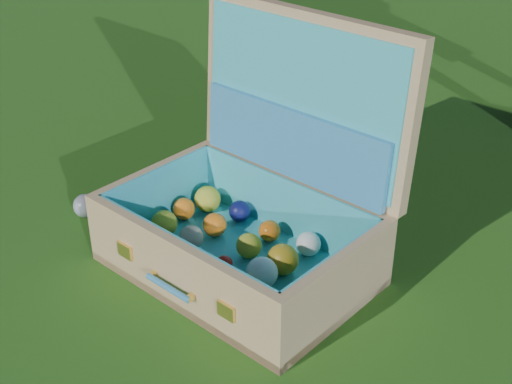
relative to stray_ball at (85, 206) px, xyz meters
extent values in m
plane|color=#215114|center=(0.64, 0.05, -0.03)|extent=(60.00, 60.00, 0.00)
sphere|color=teal|center=(0.00, 0.00, 0.00)|extent=(0.06, 0.06, 0.06)
cube|color=tan|center=(0.45, 0.01, -0.02)|extent=(0.61, 0.46, 0.02)
cube|color=tan|center=(0.42, -0.16, 0.05)|extent=(0.55, 0.11, 0.17)
cube|color=tan|center=(0.48, 0.18, 0.05)|extent=(0.55, 0.11, 0.17)
cube|color=tan|center=(0.18, 0.05, 0.05)|extent=(0.07, 0.33, 0.17)
cube|color=tan|center=(0.71, -0.03, 0.05)|extent=(0.07, 0.33, 0.17)
cube|color=teal|center=(0.45, 0.01, -0.01)|extent=(0.56, 0.41, 0.01)
cube|color=teal|center=(0.42, -0.15, 0.06)|extent=(0.51, 0.09, 0.15)
cube|color=teal|center=(0.47, 0.17, 0.06)|extent=(0.51, 0.09, 0.15)
cube|color=teal|center=(0.20, 0.05, 0.06)|extent=(0.06, 0.33, 0.15)
cube|color=teal|center=(0.70, -0.03, 0.06)|extent=(0.06, 0.33, 0.15)
cube|color=tan|center=(0.48, 0.22, 0.32)|extent=(0.56, 0.15, 0.37)
cube|color=teal|center=(0.48, 0.20, 0.32)|extent=(0.51, 0.11, 0.33)
cube|color=teal|center=(0.48, 0.19, 0.22)|extent=(0.49, 0.11, 0.16)
cube|color=#F2C659|center=(0.27, -0.15, 0.05)|extent=(0.04, 0.01, 0.03)
cube|color=#F2C659|center=(0.56, -0.20, 0.05)|extent=(0.04, 0.01, 0.03)
cylinder|color=teal|center=(0.42, -0.19, 0.04)|extent=(0.12, 0.03, 0.01)
cube|color=#F2C659|center=(0.36, -0.17, 0.04)|extent=(0.01, 0.02, 0.01)
cube|color=#F2C659|center=(0.47, -0.19, 0.04)|extent=(0.01, 0.02, 0.01)
sphere|color=gold|center=(0.23, -0.06, 0.03)|extent=(0.06, 0.06, 0.06)
sphere|color=white|center=(0.32, -0.09, 0.04)|extent=(0.08, 0.08, 0.08)
sphere|color=#0E1146|center=(0.43, -0.10, 0.03)|extent=(0.07, 0.07, 0.07)
sphere|color=#B98B18|center=(0.53, -0.11, 0.03)|extent=(0.06, 0.06, 0.06)
sphere|color=#B4160E|center=(0.64, -0.13, 0.02)|extent=(0.05, 0.05, 0.05)
sphere|color=gold|center=(0.24, 0.01, 0.03)|extent=(0.06, 0.06, 0.06)
sphere|color=#C8AE8D|center=(0.33, 0.00, 0.02)|extent=(0.05, 0.05, 0.05)
sphere|color=#B4160E|center=(0.44, -0.03, 0.01)|extent=(0.04, 0.04, 0.04)
sphere|color=white|center=(0.54, -0.03, 0.03)|extent=(0.07, 0.07, 0.07)
sphere|color=gold|center=(0.66, -0.07, 0.02)|extent=(0.06, 0.06, 0.06)
sphere|color=orange|center=(0.24, 0.09, 0.02)|extent=(0.05, 0.05, 0.05)
sphere|color=orange|center=(0.34, 0.07, 0.02)|extent=(0.06, 0.06, 0.06)
sphere|color=gold|center=(0.46, 0.04, 0.02)|extent=(0.06, 0.06, 0.06)
sphere|color=#B98B18|center=(0.55, 0.03, 0.03)|extent=(0.07, 0.07, 0.07)
sphere|color=gold|center=(0.67, 0.02, 0.03)|extent=(0.06, 0.06, 0.06)
sphere|color=gold|center=(0.27, 0.15, 0.03)|extent=(0.06, 0.06, 0.06)
sphere|color=#0E1146|center=(0.36, 0.16, 0.02)|extent=(0.05, 0.05, 0.05)
sphere|color=orange|center=(0.46, 0.12, 0.02)|extent=(0.05, 0.05, 0.05)
sphere|color=white|center=(0.56, 0.12, 0.02)|extent=(0.05, 0.05, 0.05)
sphere|color=#C8AE8D|center=(0.68, 0.09, 0.03)|extent=(0.07, 0.07, 0.07)
camera|label=1|loc=(1.17, -1.05, 0.91)|focal=50.00mm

